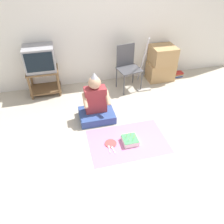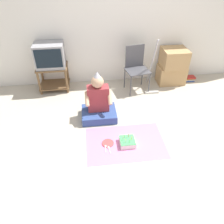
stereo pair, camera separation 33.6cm
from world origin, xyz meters
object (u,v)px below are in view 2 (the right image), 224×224
(tv, at_px, (50,55))
(paper_plate, at_px, (108,143))
(dust_mop, at_px, (152,77))
(birthday_cake, at_px, (127,142))
(cardboard_box_stack, at_px, (173,66))
(book_pile, at_px, (190,78))
(person_seated, at_px, (99,104))
(folding_chair, at_px, (136,65))

(tv, distance_m, paper_plate, 2.10)
(dust_mop, height_order, birthday_cake, dust_mop)
(cardboard_box_stack, distance_m, birthday_cake, 2.17)
(book_pile, xyz_separation_m, birthday_cake, (-1.72, -1.77, 0.00))
(dust_mop, bearing_deg, cardboard_box_stack, 26.89)
(dust_mop, xyz_separation_m, paper_plate, (-1.04, -1.44, -0.30))
(dust_mop, height_order, person_seated, dust_mop)
(folding_chair, relative_size, cardboard_box_stack, 1.19)
(birthday_cake, bearing_deg, cardboard_box_stack, 54.19)
(cardboard_box_stack, xyz_separation_m, person_seated, (-1.63, -1.02, -0.12))
(paper_plate, bearing_deg, birthday_cake, -9.26)
(person_seated, xyz_separation_m, paper_plate, (0.08, -0.68, -0.25))
(person_seated, xyz_separation_m, birthday_cake, (0.37, -0.73, -0.21))
(tv, xyz_separation_m, folding_chair, (1.65, -0.19, -0.22))
(tv, distance_m, book_pile, 3.01)
(person_seated, height_order, paper_plate, person_seated)
(cardboard_box_stack, relative_size, paper_plate, 4.18)
(dust_mop, relative_size, paper_plate, 6.07)
(book_pile, height_order, paper_plate, book_pile)
(tv, xyz_separation_m, person_seated, (0.84, -1.06, -0.47))
(birthday_cake, bearing_deg, folding_chair, 74.61)
(tv, xyz_separation_m, cardboard_box_stack, (2.47, -0.04, -0.35))
(folding_chair, height_order, book_pile, folding_chair)
(paper_plate, bearing_deg, person_seated, 97.01)
(dust_mop, bearing_deg, book_pile, 16.16)
(tv, relative_size, folding_chair, 0.61)
(cardboard_box_stack, xyz_separation_m, dust_mop, (-0.50, -0.26, -0.08))
(cardboard_box_stack, bearing_deg, folding_chair, -170.09)
(folding_chair, bearing_deg, paper_plate, -115.16)
(person_seated, bearing_deg, cardboard_box_stack, 31.95)
(book_pile, bearing_deg, person_seated, -153.55)
(cardboard_box_stack, distance_m, dust_mop, 0.57)
(folding_chair, bearing_deg, tv, 173.53)
(folding_chair, distance_m, book_pile, 1.37)
(cardboard_box_stack, height_order, birthday_cake, cardboard_box_stack)
(book_pile, relative_size, person_seated, 0.24)
(birthday_cake, bearing_deg, tv, 124.06)
(paper_plate, bearing_deg, book_pile, 40.58)
(cardboard_box_stack, distance_m, person_seated, 1.92)
(paper_plate, bearing_deg, cardboard_box_stack, 47.64)
(dust_mop, xyz_separation_m, birthday_cake, (-0.75, -1.49, -0.26))
(person_seated, bearing_deg, tv, 128.23)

